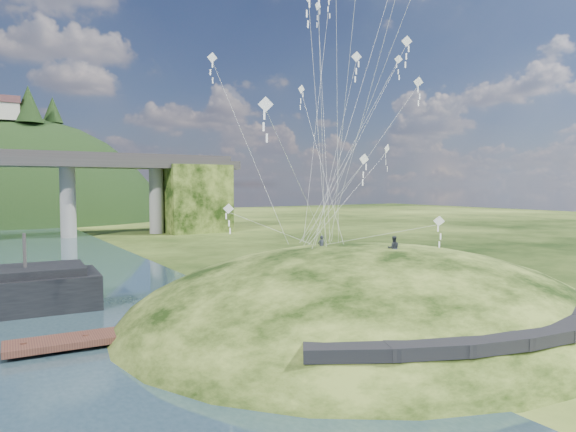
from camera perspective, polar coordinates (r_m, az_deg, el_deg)
ground at (r=30.94m, az=-0.44°, el=-13.90°), size 320.00×320.00×0.00m
grass_hill at (r=37.44m, az=8.69°, el=-13.22°), size 36.00×32.00×13.00m
footpath at (r=28.50m, az=23.75°, el=-11.37°), size 22.29×5.84×0.83m
wooden_dock at (r=32.70m, az=-15.92°, el=-12.22°), size 14.87×3.15×1.05m
kite_flyers at (r=35.66m, az=9.51°, el=-2.18°), size 3.82×4.86×1.75m
kite_swarm at (r=37.32m, az=7.70°, el=18.68°), size 19.61×16.37×21.82m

